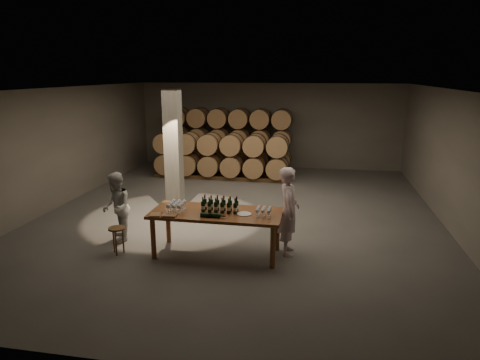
% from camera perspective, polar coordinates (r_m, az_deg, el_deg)
% --- Properties ---
extents(room, '(12.00, 12.00, 12.00)m').
position_cam_1_polar(room, '(11.36, -8.85, 3.93)').
color(room, '#555350').
rests_on(room, ground).
extents(tasting_table, '(2.60, 1.10, 0.90)m').
position_cam_1_polar(tasting_table, '(8.55, -3.15, -4.91)').
color(tasting_table, brown).
rests_on(tasting_table, ground).
extents(barrel_stack_back, '(4.70, 0.95, 2.31)m').
position_cam_1_polar(barrel_stack_back, '(16.07, -1.39, 5.60)').
color(barrel_stack_back, brown).
rests_on(barrel_stack_back, ground).
extents(barrel_stack_front, '(4.70, 0.95, 1.57)m').
position_cam_1_polar(barrel_stack_front, '(14.78, -2.50, 3.39)').
color(barrel_stack_front, brown).
rests_on(barrel_stack_front, ground).
extents(bottle_cluster, '(0.73, 0.23, 0.32)m').
position_cam_1_polar(bottle_cluster, '(8.48, -2.70, -3.52)').
color(bottle_cluster, black).
rests_on(bottle_cluster, tasting_table).
extents(lying_bottles, '(0.49, 0.09, 0.09)m').
position_cam_1_polar(lying_bottles, '(8.18, -3.87, -4.71)').
color(lying_bottles, black).
rests_on(lying_bottles, tasting_table).
extents(glass_cluster_left, '(0.31, 0.42, 0.19)m').
position_cam_1_polar(glass_cluster_left, '(8.63, -8.48, -3.19)').
color(glass_cluster_left, silver).
rests_on(glass_cluster_left, tasting_table).
extents(glass_cluster_right, '(0.30, 0.30, 0.16)m').
position_cam_1_polar(glass_cluster_right, '(8.26, 3.16, -3.97)').
color(glass_cluster_right, silver).
rests_on(glass_cluster_right, tasting_table).
extents(plate, '(0.28, 0.28, 0.02)m').
position_cam_1_polar(plate, '(8.35, 0.56, -4.55)').
color(plate, white).
rests_on(plate, tasting_table).
extents(notebook_near, '(0.28, 0.23, 0.03)m').
position_cam_1_polar(notebook_near, '(8.37, -9.36, -4.66)').
color(notebook_near, brown).
rests_on(notebook_near, tasting_table).
extents(notebook_corner, '(0.25, 0.29, 0.02)m').
position_cam_1_polar(notebook_corner, '(8.47, -11.22, -4.54)').
color(notebook_corner, brown).
rests_on(notebook_corner, tasting_table).
extents(pen, '(0.15, 0.04, 0.01)m').
position_cam_1_polar(pen, '(8.32, -8.96, -4.83)').
color(pen, black).
rests_on(pen, tasting_table).
extents(stool, '(0.33, 0.33, 0.56)m').
position_cam_1_polar(stool, '(9.02, -16.08, -6.72)').
color(stool, brown).
rests_on(stool, ground).
extents(person_man, '(0.50, 0.70, 1.80)m').
position_cam_1_polar(person_man, '(8.61, 6.52, -4.14)').
color(person_man, silver).
rests_on(person_man, ground).
extents(person_woman, '(0.86, 0.93, 1.53)m').
position_cam_1_polar(person_woman, '(9.59, -16.15, -3.53)').
color(person_woman, silver).
rests_on(person_woman, ground).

